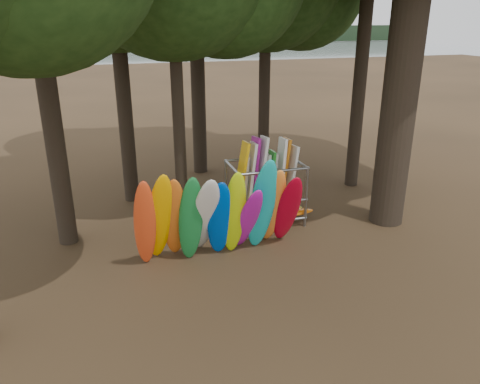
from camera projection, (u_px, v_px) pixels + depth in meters
name	position (u px, v px, depth m)	size (l,w,h in m)	color
ground	(253.00, 255.00, 13.61)	(120.00, 120.00, 0.00)	#47331E
lake	(119.00, 64.00, 67.22)	(160.00, 160.00, 0.00)	gray
far_shore	(105.00, 36.00, 111.19)	(160.00, 4.00, 4.00)	black
kayak_row	(220.00, 215.00, 12.89)	(4.80, 1.99, 3.19)	#E24119
storage_rack	(265.00, 194.00, 15.48)	(3.09, 1.56, 2.92)	slate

